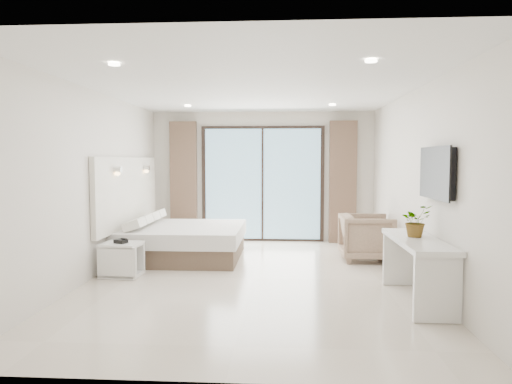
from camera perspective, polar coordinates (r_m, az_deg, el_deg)
ground at (r=6.68m, az=-0.42°, el=-10.73°), size 6.20×6.20×0.00m
room_shell at (r=7.35m, az=-1.52°, el=3.08°), size 4.62×6.22×2.72m
bed at (r=8.07m, az=-9.13°, el=-6.07°), size 2.01×1.91×0.70m
nightstand at (r=7.02m, az=-16.45°, el=-8.10°), size 0.58×0.49×0.49m
phone at (r=6.94m, az=-16.54°, el=-5.93°), size 0.20×0.18×0.06m
console_desk at (r=5.82m, az=19.53°, el=-7.49°), size 0.50×1.61×0.77m
plant at (r=5.86m, az=19.32°, el=-3.84°), size 0.48×0.50×0.31m
armchair at (r=8.00m, az=13.64°, el=-5.25°), size 0.78×0.84×0.86m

